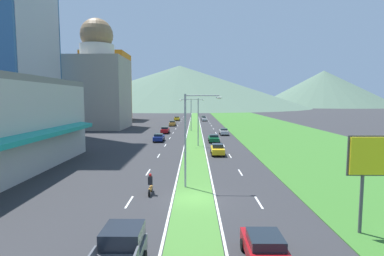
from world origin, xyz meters
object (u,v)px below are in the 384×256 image
Objects in this scene: street_lamp_near at (190,133)px; car_3 at (159,137)px; street_lamp_mid at (196,118)px; street_lamp_far at (193,112)px; car_0 at (224,132)px; car_8 at (214,138)px; car_7 at (165,130)px; car_2 at (204,119)px; car_4 at (266,249)px; car_5 at (177,118)px; motorcycle_rider at (150,186)px; car_6 at (203,117)px; car_9 at (173,123)px; car_1 at (218,149)px.

car_3 is at bearing 102.18° from street_lamp_near.
street_lamp_far is at bearing 91.58° from street_lamp_mid.
street_lamp_near reaches higher than car_0.
car_7 is at bearing -143.50° from car_8.
car_2 is 1.09× the size of car_4.
car_5 reaches higher than car_7.
street_lamp_far reaches higher than motorcycle_rider.
car_6 is at bearing -54.55° from car_5.
street_lamp_mid is 1.83× the size of car_8.
car_2 is at bearing -179.86° from car_8.
car_4 is 0.96× the size of car_8.
car_6 is (10.30, 62.34, -0.05)m from car_3.
car_2 is at bearing 0.02° from car_6.
street_lamp_near reaches higher than car_4.
car_2 reaches higher than car_8.
street_lamp_mid is 39.40m from car_9.
street_lamp_mid is 1.72× the size of car_9.
street_lamp_far is at bearing -176.22° from car_4.
street_lamp_mid reaches higher than car_9.
motorcycle_rider is at bearing -98.57° from street_lamp_mid.
street_lamp_near is 92.34m from car_6.
car_1 is 0.98× the size of car_6.
street_lamp_mid is at bearing -169.96° from car_9.
car_4 is (10.38, -42.53, -0.04)m from car_3.
car_0 is at bearing 68.61° from street_lamp_mid.
car_4 is at bearing -86.22° from street_lamp_far.
car_0 is at bearing -102.30° from car_7.
car_9 reaches higher than car_4.
car_5 is at bearing 94.22° from street_lamp_near.
car_1 is 0.95× the size of car_4.
car_7 is at bearing -169.36° from car_4.
car_1 is (3.16, -7.92, -4.00)m from street_lamp_mid.
car_1 is 76.01m from car_6.
motorcycle_rider is at bearing -177.42° from car_9.
car_0 is 13.86m from car_7.
street_lamp_mid is at bearing 88.59° from street_lamp_near.
street_lamp_near is at bearing -2.40° from car_6.
car_7 is (-0.31, -41.64, -0.02)m from car_5.
car_1 is at bearing -68.25° from street_lamp_mid.
street_lamp_mid is at bearing -129.27° from car_3.
car_4 reaches higher than car_6.
car_4 is 41.72m from car_8.
car_8 is at bearing -169.60° from car_5.
street_lamp_far is 20.01m from car_8.
car_5 reaches higher than car_2.
car_8 is (4.07, -19.17, -4.03)m from street_lamp_far.
car_4 is 0.99× the size of car_7.
car_0 reaches higher than car_6.
car_1 is 0.85× the size of car_5.
car_0 is (6.37, 16.28, -4.04)m from street_lamp_mid.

